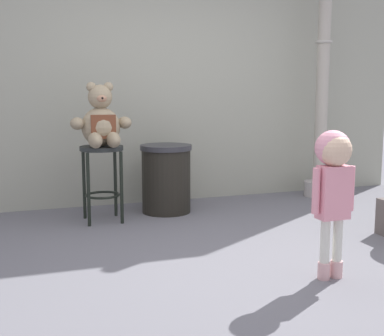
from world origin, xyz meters
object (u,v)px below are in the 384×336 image
trash_bin (166,178)px  lamppost (322,90)px  child_walking (333,172)px  teddy_bear (101,123)px  bar_stool_with_teddy (102,167)px

trash_bin → lamppost: 2.15m
child_walking → trash_bin: size_ratio=1.42×
child_walking → trash_bin: (-0.50, 2.18, -0.37)m
teddy_bear → trash_bin: (0.68, 0.19, -0.59)m
bar_stool_with_teddy → child_walking: size_ratio=0.73×
child_walking → lamppost: (1.45, 2.35, 0.54)m
bar_stool_with_teddy → teddy_bear: (0.00, -0.03, 0.42)m
bar_stool_with_teddy → trash_bin: bearing=12.9°
bar_stool_with_teddy → teddy_bear: 0.42m
child_walking → lamppost: 2.81m
teddy_bear → lamppost: 2.67m
child_walking → lamppost: lamppost is taller
child_walking → trash_bin: 2.26m
trash_bin → bar_stool_with_teddy: bearing=-167.1°
bar_stool_with_teddy → teddy_bear: bearing=-90.0°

